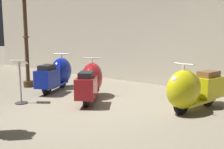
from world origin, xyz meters
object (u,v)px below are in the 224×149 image
object	(u,v)px
scooter_1	(90,81)
info_stanchion	(20,85)
scooter_0	(57,74)
lamppost	(26,36)
scooter_2	(192,89)

from	to	relation	value
scooter_1	info_stanchion	distance (m)	1.59
scooter_0	scooter_1	distance (m)	1.53
info_stanchion	scooter_1	bearing A→B (deg)	50.85
scooter_0	info_stanchion	size ratio (longest dim) A/B	1.69
lamppost	scooter_1	bearing A→B (deg)	0.50
scooter_0	lamppost	distance (m)	1.47
scooter_1	info_stanchion	xyz separation A→B (m)	(-1.01, -1.23, -0.03)
scooter_0	info_stanchion	distance (m)	1.58
scooter_0	scooter_1	world-z (taller)	scooter_0
scooter_1	lamppost	world-z (taller)	lamppost
scooter_1	lamppost	xyz separation A→B (m)	(-2.51, -0.02, 1.05)
scooter_2	info_stanchion	xyz separation A→B (m)	(-3.28, -1.78, -0.04)
info_stanchion	scooter_0	bearing A→B (deg)	108.57
scooter_2	lamppost	distance (m)	4.93
scooter_0	lamppost	size ratio (longest dim) A/B	0.61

